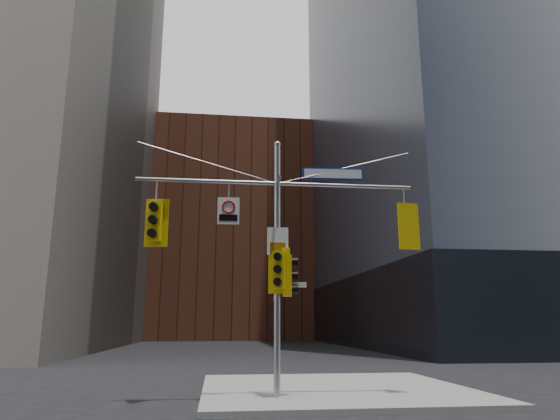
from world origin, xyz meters
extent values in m
plane|color=black|center=(0.00, 0.00, 0.00)|extent=(160.00, 160.00, 0.00)
cube|color=gray|center=(2.00, 4.00, 0.07)|extent=(8.00, 8.00, 0.15)
cube|color=black|center=(28.00, 32.00, 3.00)|extent=(36.40, 36.40, 6.00)
cube|color=brown|center=(0.00, 58.00, 14.00)|extent=(26.00, 20.00, 28.00)
cylinder|color=#999CA1|center=(0.00, 2.00, 3.60)|extent=(0.18, 0.18, 7.20)
sphere|color=#999CA1|center=(0.00, 2.00, 7.20)|extent=(0.20, 0.20, 0.20)
cylinder|color=#999CA1|center=(-2.00, 2.00, 6.00)|extent=(4.00, 0.11, 0.11)
cylinder|color=#999CA1|center=(2.00, 2.00, 6.00)|extent=(4.00, 0.11, 0.11)
cylinder|color=#999CA1|center=(0.00, 1.65, 6.00)|extent=(0.10, 0.70, 0.10)
cylinder|color=#999CA1|center=(-2.00, 2.00, 6.55)|extent=(4.00, 0.02, 1.12)
cylinder|color=#999CA1|center=(2.00, 2.00, 6.55)|extent=(4.00, 0.02, 1.12)
cube|color=#DAB70B|center=(-3.40, 2.00, 4.80)|extent=(0.39, 0.30, 1.10)
cube|color=#DAB70B|center=(-3.38, 2.19, 4.80)|extent=(0.65, 0.14, 1.36)
cylinder|color=black|center=(-3.44, 1.79, 5.17)|extent=(0.25, 0.20, 0.23)
cylinder|color=black|center=(-3.42, 1.88, 5.17)|extent=(0.20, 0.05, 0.20)
cylinder|color=black|center=(-3.44, 1.79, 4.80)|extent=(0.25, 0.20, 0.23)
cylinder|color=black|center=(-3.42, 1.88, 4.80)|extent=(0.20, 0.05, 0.20)
cylinder|color=black|center=(-3.44, 1.79, 4.43)|extent=(0.25, 0.20, 0.23)
cylinder|color=black|center=(-3.42, 1.88, 4.43)|extent=(0.20, 0.05, 0.20)
cube|color=#DAB70B|center=(3.79, 2.00, 4.80)|extent=(0.38, 0.29, 1.10)
cube|color=#DAB70B|center=(3.81, 1.81, 4.80)|extent=(0.65, 0.12, 1.36)
cylinder|color=black|center=(3.77, 2.21, 5.17)|extent=(0.25, 0.19, 0.23)
cylinder|color=black|center=(3.78, 2.12, 5.17)|extent=(0.20, 0.04, 0.20)
cylinder|color=black|center=(3.77, 2.21, 4.80)|extent=(0.25, 0.19, 0.23)
cylinder|color=black|center=(3.78, 2.12, 4.80)|extent=(0.20, 0.04, 0.20)
cylinder|color=black|center=(3.77, 2.21, 4.43)|extent=(0.25, 0.19, 0.23)
cylinder|color=#0CE559|center=(3.78, 2.12, 4.43)|extent=(0.20, 0.04, 0.20)
cube|color=#DAB70B|center=(0.28, 2.00, 3.35)|extent=(0.31, 0.40, 1.13)
cylinder|color=black|center=(0.49, 1.97, 3.73)|extent=(0.20, 0.26, 0.24)
cylinder|color=black|center=(0.41, 1.98, 3.73)|extent=(0.05, 0.21, 0.21)
cylinder|color=black|center=(0.49, 1.97, 3.35)|extent=(0.20, 0.26, 0.24)
cylinder|color=black|center=(0.41, 1.98, 3.35)|extent=(0.05, 0.21, 0.21)
cylinder|color=black|center=(0.49, 1.97, 2.97)|extent=(0.20, 0.26, 0.24)
cylinder|color=black|center=(0.41, 1.98, 2.97)|extent=(0.05, 0.21, 0.21)
cube|color=#DAB70B|center=(0.00, 1.72, 3.48)|extent=(0.38, 0.31, 1.02)
cube|color=#DAB70B|center=(0.04, 1.89, 3.48)|extent=(0.59, 0.18, 1.26)
cylinder|color=black|center=(-0.05, 1.53, 3.82)|extent=(0.24, 0.20, 0.21)
cylinder|color=black|center=(-0.03, 1.61, 3.82)|extent=(0.18, 0.06, 0.18)
cylinder|color=black|center=(-0.05, 1.53, 3.48)|extent=(0.24, 0.20, 0.21)
cylinder|color=black|center=(-0.03, 1.61, 3.48)|extent=(0.18, 0.06, 0.18)
cylinder|color=black|center=(-0.05, 1.53, 3.14)|extent=(0.24, 0.20, 0.21)
cylinder|color=black|center=(-0.03, 1.61, 3.14)|extent=(0.18, 0.06, 0.18)
cube|color=#10299B|center=(1.65, 2.00, 6.35)|extent=(1.81, 0.15, 0.35)
cube|color=silver|center=(1.65, 1.98, 6.35)|extent=(1.70, 0.11, 0.27)
cube|color=silver|center=(-1.39, 1.98, 5.15)|extent=(0.62, 0.04, 0.77)
torus|color=#B20A0A|center=(-1.39, 1.96, 5.25)|extent=(0.38, 0.06, 0.38)
cube|color=black|center=(-1.39, 1.96, 4.94)|extent=(0.52, 0.02, 0.19)
cube|color=silver|center=(0.00, 1.88, 4.29)|extent=(0.59, 0.05, 0.78)
cube|color=#D88C00|center=(0.00, 1.86, 4.08)|extent=(0.43, 0.02, 0.35)
cube|color=silver|center=(0.45, 2.00, 3.09)|extent=(0.74, 0.12, 0.15)
cube|color=#145926|center=(0.00, 2.45, 2.73)|extent=(0.05, 0.70, 0.14)
camera|label=1|loc=(-1.61, -11.80, 2.06)|focal=32.00mm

